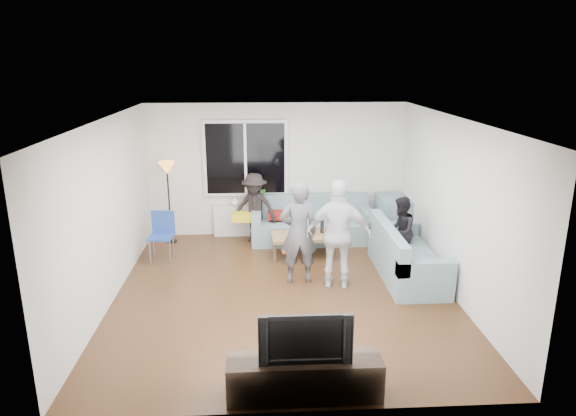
{
  "coord_description": "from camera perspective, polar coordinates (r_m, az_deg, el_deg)",
  "views": [
    {
      "loc": [
        -0.34,
        -7.1,
        3.39
      ],
      "look_at": [
        0.1,
        0.6,
        1.15
      ],
      "focal_mm": 32.07,
      "sensor_mm": 36.0,
      "label": 1
    }
  ],
  "objects": [
    {
      "name": "wall_left",
      "position": [
        7.72,
        -19.54,
        -0.48
      ],
      "size": [
        0.04,
        5.5,
        2.6
      ],
      "primitive_type": "cube",
      "color": "silver",
      "rests_on": "ground"
    },
    {
      "name": "radiator",
      "position": [
        10.23,
        -4.58,
        -1.38
      ],
      "size": [
        1.3,
        0.12,
        0.62
      ],
      "primitive_type": "cube",
      "color": "silver",
      "rests_on": "floor"
    },
    {
      "name": "wall_right",
      "position": [
        7.94,
        17.98,
        0.11
      ],
      "size": [
        0.04,
        5.5,
        2.6
      ],
      "primitive_type": "cube",
      "color": "silver",
      "rests_on": "ground"
    },
    {
      "name": "spectator_back",
      "position": [
        9.79,
        -3.73,
        0.02
      ],
      "size": [
        0.98,
        0.76,
        1.34
      ],
      "primitive_type": "imported",
      "rotation": [
        0.0,
        0.0,
        -0.35
      ],
      "color": "black",
      "rests_on": "floor"
    },
    {
      "name": "bottle_c",
      "position": [
        9.2,
        1.84,
        -2.07
      ],
      "size": [
        0.07,
        0.07,
        0.22
      ],
      "primitive_type": "cylinder",
      "color": "black",
      "rests_on": "coffee_table"
    },
    {
      "name": "player_left",
      "position": [
        7.95,
        1.16,
        -2.76
      ],
      "size": [
        0.62,
        0.43,
        1.62
      ],
      "primitive_type": "imported",
      "rotation": [
        0.0,
        0.0,
        3.22
      ],
      "color": "#4D4D52",
      "rests_on": "floor"
    },
    {
      "name": "side_chair",
      "position": [
        9.14,
        -13.88,
        -3.19
      ],
      "size": [
        0.44,
        0.44,
        0.86
      ],
      "primitive_type": null,
      "rotation": [
        0.0,
        0.0,
        -0.1
      ],
      "color": "#224194",
      "rests_on": "floor"
    },
    {
      "name": "sofa_back_section",
      "position": [
        9.88,
        2.62,
        -1.29
      ],
      "size": [
        2.3,
        0.85,
        0.85
      ],
      "primitive_type": null,
      "color": "gray",
      "rests_on": "floor"
    },
    {
      "name": "window_frame",
      "position": [
        9.97,
        -4.73,
        5.5
      ],
      "size": [
        1.62,
        0.06,
        1.47
      ],
      "primitive_type": "cube",
      "color": "white",
      "rests_on": "wall_back"
    },
    {
      "name": "tv_console",
      "position": [
        5.61,
        1.84,
        -18.27
      ],
      "size": [
        1.6,
        0.4,
        0.44
      ],
      "primitive_type": "cube",
      "color": "#322519",
      "rests_on": "floor"
    },
    {
      "name": "wall_front",
      "position": [
        4.82,
        1.12,
        -9.51
      ],
      "size": [
        5.0,
        0.04,
        2.6
      ],
      "primitive_type": "cube",
      "color": "silver",
      "rests_on": "ground"
    },
    {
      "name": "wall_back",
      "position": [
        10.1,
        -1.27,
        4.25
      ],
      "size": [
        5.0,
        0.04,
        2.6
      ],
      "primitive_type": "cube",
      "color": "silver",
      "rests_on": "ground"
    },
    {
      "name": "player_right",
      "position": [
        7.81,
        5.65,
        -2.93
      ],
      "size": [
        1.05,
        0.58,
        1.69
      ],
      "primitive_type": "imported",
      "rotation": [
        0.0,
        0.0,
        2.96
      ],
      "color": "silver",
      "rests_on": "floor"
    },
    {
      "name": "sofa_corner",
      "position": [
        10.2,
        12.32,
        -1.09
      ],
      "size": [
        0.85,
        0.85,
        0.85
      ],
      "primitive_type": "cube",
      "color": "gray",
      "rests_on": "floor"
    },
    {
      "name": "bottle_d",
      "position": [
        9.04,
        2.91,
        -2.32
      ],
      "size": [
        0.07,
        0.07,
        0.25
      ],
      "primitive_type": "cylinder",
      "color": "orange",
      "rests_on": "coffee_table"
    },
    {
      "name": "coffee_table",
      "position": [
        9.17,
        1.62,
        -4.17
      ],
      "size": [
        1.14,
        0.68,
        0.4
      ],
      "primitive_type": "cube",
      "rotation": [
        0.0,
        0.0,
        0.07
      ],
      "color": "#A78250",
      "rests_on": "floor"
    },
    {
      "name": "ceiling",
      "position": [
        7.15,
        -0.53,
        10.01
      ],
      "size": [
        5.0,
        5.5,
        0.04
      ],
      "primitive_type": "cube",
      "color": "white",
      "rests_on": "ground"
    },
    {
      "name": "floor",
      "position": [
        7.89,
        -0.48,
        -9.43
      ],
      "size": [
        5.0,
        5.5,
        0.04
      ],
      "primitive_type": "cube",
      "color": "#56351C",
      "rests_on": "ground"
    },
    {
      "name": "window_glass",
      "position": [
        9.93,
        -4.74,
        5.46
      ],
      "size": [
        1.5,
        0.02,
        1.35
      ],
      "primitive_type": "cube",
      "color": "black",
      "rests_on": "window_frame"
    },
    {
      "name": "vase",
      "position": [
        10.09,
        -5.91,
        0.74
      ],
      "size": [
        0.18,
        0.18,
        0.19
      ],
      "primitive_type": "imported",
      "rotation": [
        0.0,
        0.0,
        0.01
      ],
      "color": "white",
      "rests_on": "radiator"
    },
    {
      "name": "sofa_right_section",
      "position": [
        8.49,
        13.14,
        -4.7
      ],
      "size": [
        2.0,
        0.85,
        0.85
      ],
      "primitive_type": null,
      "rotation": [
        0.0,
        0.0,
        1.57
      ],
      "color": "gray",
      "rests_on": "floor"
    },
    {
      "name": "spectator_right",
      "position": [
        8.87,
        12.35,
        -2.56
      ],
      "size": [
        0.61,
        0.69,
        1.19
      ],
      "primitive_type": "imported",
      "rotation": [
        0.0,
        0.0,
        -1.89
      ],
      "color": "black",
      "rests_on": "floor"
    },
    {
      "name": "bottle_e",
      "position": [
        9.18,
        3.8,
        -2.06
      ],
      "size": [
        0.07,
        0.07,
        0.24
      ],
      "primitive_type": "cylinder",
      "color": "black",
      "rests_on": "coffee_table"
    },
    {
      "name": "pitcher",
      "position": [
        8.99,
        1.03,
        -2.67
      ],
      "size": [
        0.17,
        0.17,
        0.17
      ],
      "primitive_type": "cylinder",
      "color": "maroon",
      "rests_on": "coffee_table"
    },
    {
      "name": "floor_lamp",
      "position": [
        9.96,
        -13.04,
        0.57
      ],
      "size": [
        0.32,
        0.32,
        1.56
      ],
      "primitive_type": null,
      "color": "#FF9B30",
      "rests_on": "floor"
    },
    {
      "name": "potted_plant",
      "position": [
        10.06,
        -3.0,
        1.23
      ],
      "size": [
        0.19,
        0.16,
        0.35
      ],
      "primitive_type": "imported",
      "rotation": [
        0.0,
        0.0,
        -0.0
      ],
      "color": "#346B2B",
      "rests_on": "radiator"
    },
    {
      "name": "television",
      "position": [
        5.34,
        1.88,
        -13.91
      ],
      "size": [
        0.95,
        0.12,
        0.54
      ],
      "primitive_type": "imported",
      "color": "black",
      "rests_on": "tv_console"
    },
    {
      "name": "window_mullion",
      "position": [
        9.92,
        -4.74,
        5.45
      ],
      "size": [
        0.05,
        0.03,
        1.35
      ],
      "primitive_type": "cube",
      "color": "white",
      "rests_on": "window_frame"
    },
    {
      "name": "cushion_red",
      "position": [
        9.87,
        -1.16,
        -0.78
      ],
      "size": [
        0.38,
        0.32,
        0.13
      ],
      "primitive_type": "cube",
      "rotation": [
        0.0,
        0.0,
        -0.05
      ],
      "color": "maroon",
      "rests_on": "sofa_back_section"
    },
    {
      "name": "cushion_yellow",
      "position": [
        9.79,
        -5.07,
        -0.98
      ],
      "size": [
        0.41,
        0.36,
        0.14
      ],
      "primitive_type": "cube",
      "rotation": [
        0.0,
        0.0,
        -0.1
      ],
      "color": "yellow",
      "rests_on": "sofa_back_section"
    }
  ]
}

